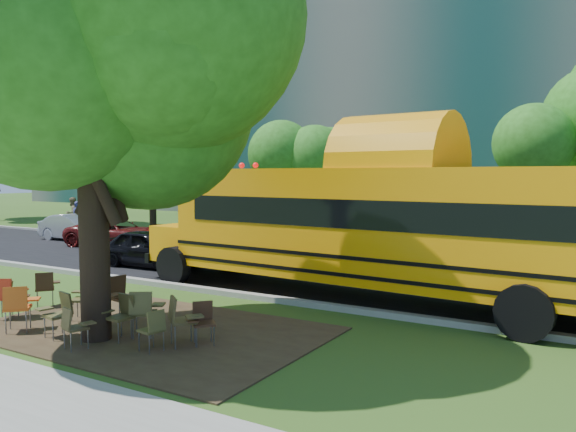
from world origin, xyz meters
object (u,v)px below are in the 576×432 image
Objects in this scene: chair_12 at (202,319)px; chair_8 at (46,285)px; chair_7 at (180,316)px; pedestrian_b at (72,213)px; black_car at (151,249)px; pedestrian_a at (78,217)px; bg_car_silver at (76,228)px; chair_3 at (59,310)px; chair_2 at (19,304)px; chair_6 at (154,326)px; chair_9 at (85,295)px; chair_11 at (144,309)px; main_tree at (89,53)px; bg_car_red at (116,233)px; chair_5 at (121,312)px; chair_10 at (119,293)px; chair_4 at (74,324)px; school_bus at (393,226)px; chair_0 at (6,294)px; chair_1 at (16,296)px.

chair_8 is at bearing -52.23° from chair_12.
pedestrian_b reaches higher than chair_7.
pedestrian_a reaches higher than black_car.
bg_car_silver is 2.23× the size of pedestrian_a.
black_car is at bearing 50.02° from pedestrian_b.
chair_2 is at bearing 22.18° from chair_3.
chair_6 is 0.20× the size of bg_car_silver.
chair_7 is 0.25× the size of black_car.
chair_2 is 1.39m from chair_9.
chair_11 is 0.24× the size of black_car.
main_tree reaches higher than bg_car_red.
chair_6 is 0.96× the size of chair_12.
chair_5 is (0.42, 0.23, -4.87)m from main_tree.
chair_10 is 0.25× the size of black_car.
chair_5 is 14.62m from bg_car_red.
main_tree is 5.16m from chair_9.
bg_car_red reaches higher than chair_8.
bg_car_red reaches higher than chair_12.
chair_4 is (0.17, -0.65, -4.94)m from main_tree.
chair_12 is at bearing -58.13° from chair_8.
chair_12 is 0.47× the size of pedestrian_a.
school_bus is 7.53m from chair_4.
chair_5 is 1.03× the size of chair_8.
pedestrian_a is at bearing -176.89° from chair_7.
pedestrian_b is (-18.82, 14.84, 0.44)m from chair_4.
chair_3 reaches higher than chair_6.
bg_car_silver is (-10.88, 10.51, 0.06)m from chair_0.
main_tree is at bearing 39.14° from chair_1.
chair_8 is 0.20× the size of bg_car_red.
chair_12 is at bearing -147.10° from chair_3.
main_tree is 5.15m from chair_2.
chair_1 is 0.92× the size of chair_9.
chair_7 is (3.43, 0.92, -0.01)m from chair_2.
pedestrian_a is at bearing -28.39° from chair_3.
chair_1 is 2.16m from chair_3.
pedestrian_b reaches higher than chair_11.
pedestrian_b reaches higher than chair_4.
chair_6 is 2.60m from chair_10.
pedestrian_b reaches higher than chair_9.
chair_11 is 0.51× the size of pedestrian_b.
chair_4 is 21.68m from pedestrian_a.
chair_1 is at bearing -139.40° from chair_7.
chair_0 is 4.63m from chair_7.
chair_2 is 0.55× the size of pedestrian_a.
chair_6 is (2.22, 0.27, -0.07)m from chair_3.
school_bus reaches higher than chair_11.
chair_10 is (2.13, 1.27, 0.01)m from chair_0.
chair_10 reaches higher than chair_4.
chair_0 is 0.24× the size of bg_car_silver.
chair_8 is 0.46× the size of pedestrian_b.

